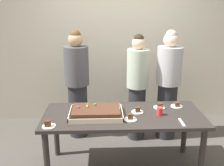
{
  "coord_description": "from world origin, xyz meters",
  "views": [
    {
      "loc": [
        -0.25,
        -2.87,
        2.03
      ],
      "look_at": [
        -0.13,
        0.15,
        1.09
      ],
      "focal_mm": 41.43,
      "sensor_mm": 36.0,
      "label": 1
    }
  ],
  "objects": [
    {
      "name": "interior_back_panel",
      "position": [
        0.0,
        1.6,
        1.5
      ],
      "size": [
        8.0,
        0.12,
        3.0
      ],
      "primitive_type": "cube",
      "color": "beige",
      "rests_on": "ground_plane"
    },
    {
      "name": "person_striped_tie_right",
      "position": [
        0.27,
        0.77,
        0.84
      ],
      "size": [
        0.32,
        0.32,
        1.61
      ],
      "rotation": [
        0.0,
        0.0,
        -2.21
      ],
      "color": "#28282D",
      "rests_on": "ground_plane"
    },
    {
      "name": "party_table",
      "position": [
        0.0,
        0.0,
        0.65
      ],
      "size": [
        1.93,
        0.81,
        0.74
      ],
      "color": "#2D2826",
      "rests_on": "ground_plane"
    },
    {
      "name": "drink_cup_nearest",
      "position": [
        0.43,
        -0.05,
        0.79
      ],
      "size": [
        0.07,
        0.07,
        0.1
      ],
      "primitive_type": "cylinder",
      "color": "red",
      "rests_on": "party_table"
    },
    {
      "name": "person_green_shirt_behind",
      "position": [
        -0.63,
        0.9,
        0.86
      ],
      "size": [
        0.37,
        0.37,
        1.66
      ],
      "rotation": [
        0.0,
        0.0,
        -1.26
      ],
      "color": "#28282D",
      "rests_on": "ground_plane"
    },
    {
      "name": "cake_server_utensil",
      "position": [
        0.64,
        -0.26,
        0.74
      ],
      "size": [
        0.03,
        0.2,
        0.01
      ],
      "primitive_type": "cube",
      "color": "silver",
      "rests_on": "party_table"
    },
    {
      "name": "person_serving_front",
      "position": [
        0.74,
        0.79,
        0.86
      ],
      "size": [
        0.37,
        0.37,
        1.67
      ],
      "rotation": [
        0.0,
        0.0,
        -2.48
      ],
      "color": "#28282D",
      "rests_on": "ground_plane"
    },
    {
      "name": "plated_slice_far_right",
      "position": [
        0.48,
        0.18,
        0.76
      ],
      "size": [
        0.15,
        0.15,
        0.06
      ],
      "color": "white",
      "rests_on": "party_table"
    },
    {
      "name": "plated_slice_center_front",
      "position": [
        0.18,
        0.04,
        0.76
      ],
      "size": [
        0.15,
        0.15,
        0.07
      ],
      "color": "white",
      "rests_on": "party_table"
    },
    {
      "name": "plated_slice_far_left",
      "position": [
        -0.84,
        -0.3,
        0.76
      ],
      "size": [
        0.15,
        0.15,
        0.08
      ],
      "color": "white",
      "rests_on": "party_table"
    },
    {
      "name": "plated_slice_near_left",
      "position": [
        0.71,
        0.2,
        0.76
      ],
      "size": [
        0.15,
        0.15,
        0.06
      ],
      "color": "white",
      "rests_on": "party_table"
    },
    {
      "name": "plated_slice_near_right",
      "position": [
        0.07,
        -0.16,
        0.76
      ],
      "size": [
        0.15,
        0.15,
        0.07
      ],
      "color": "white",
      "rests_on": "party_table"
    },
    {
      "name": "sheet_cake",
      "position": [
        -0.33,
        -0.03,
        0.79
      ],
      "size": [
        0.63,
        0.45,
        0.12
      ],
      "color": "beige",
      "rests_on": "party_table"
    }
  ]
}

